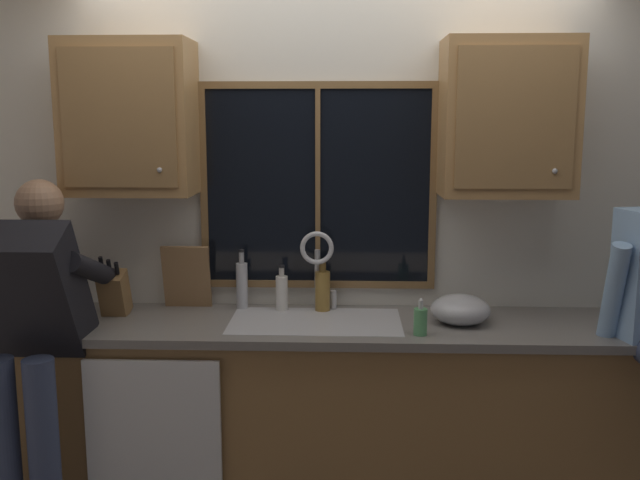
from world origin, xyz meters
The scene contains 22 objects.
back_wall centered at (0.00, 0.06, 1.27)m, with size 5.91×0.12×2.55m, color silver.
window_glass centered at (-0.10, -0.01, 1.52)m, with size 1.10×0.02×0.95m, color black.
window_frame_top centered at (-0.10, -0.02, 2.02)m, with size 1.17×0.02×0.04m, color brown.
window_frame_bottom centered at (-0.10, -0.02, 1.03)m, with size 1.17×0.02×0.04m, color brown.
window_frame_left centered at (-0.67, -0.02, 1.52)m, with size 0.04×0.02×0.95m, color brown.
window_frame_right centered at (0.47, -0.02, 1.52)m, with size 0.04×0.02×0.95m, color brown.
window_mullion_center centered at (-0.10, -0.02, 1.52)m, with size 0.02×0.02×0.95m, color brown.
lower_cabinet_run centered at (0.00, -0.29, 0.44)m, with size 3.51×0.58×0.88m, color olive.
countertop centered at (0.00, -0.31, 0.90)m, with size 3.57×0.62×0.04m, color slate.
dishwasher_front centered at (-0.80, -0.61, 0.46)m, with size 0.60×0.02×0.74m, color white.
upper_cabinet_left centered at (-0.98, -0.17, 1.86)m, with size 0.60×0.36×0.72m.
upper_cabinet_right centered at (0.78, -0.17, 1.86)m, with size 0.60×0.36×0.72m.
sink centered at (-0.10, -0.30, 0.82)m, with size 0.80×0.46×0.21m.
faucet centered at (-0.09, -0.12, 1.17)m, with size 0.18×0.09×0.40m.
person_standing centered at (-1.31, -0.64, 0.97)m, with size 0.53×0.67×1.60m.
knife_block centered at (-1.07, -0.23, 1.03)m, with size 0.12×0.18×0.32m.
cutting_board centered at (-0.75, -0.08, 1.08)m, with size 0.24×0.02×0.32m, color #997047.
mixing_bowl centered at (0.58, -0.30, 0.98)m, with size 0.28×0.28×0.14m, color #B7B7BC.
soap_dispenser centered at (0.37, -0.49, 0.98)m, with size 0.06×0.07×0.17m.
bottle_green_glass centered at (-0.07, -0.11, 1.03)m, with size 0.07×0.07×0.26m.
bottle_tall_clear centered at (-0.47, -0.08, 1.04)m, with size 0.06×0.06×0.30m.
bottle_amber_small centered at (-0.27, -0.11, 1.01)m, with size 0.06×0.06×0.23m.
Camera 1 is at (0.05, -3.50, 1.86)m, focal length 39.74 mm.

